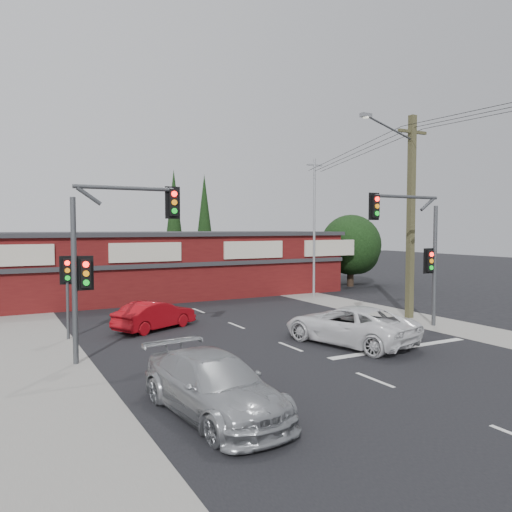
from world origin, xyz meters
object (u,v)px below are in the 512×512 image
red_sedan (155,315)px  utility_pole (409,210)px  white_suv (349,325)px  silver_suv (214,385)px  shop_building (144,264)px

red_sedan → utility_pole: size_ratio=0.39×
utility_pole → white_suv: bearing=-154.0°
silver_suv → shop_building: (4.28, 21.28, 1.41)m
white_suv → utility_pole: bearing=-169.0°
white_suv → red_sedan: 8.53m
red_sedan → shop_building: shop_building is taller
utility_pole → red_sedan: bearing=164.7°
white_suv → utility_pole: size_ratio=0.53×
shop_building → white_suv: bearing=-79.1°
white_suv → red_sedan: (-5.82, 6.24, -0.10)m
silver_suv → shop_building: size_ratio=0.18×
silver_suv → red_sedan: (1.74, 10.54, -0.08)m
silver_suv → red_sedan: 10.69m
red_sedan → utility_pole: (11.90, -3.27, 4.76)m
white_suv → shop_building: (-3.28, 16.97, 1.39)m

